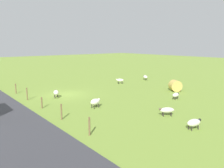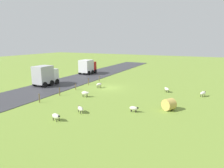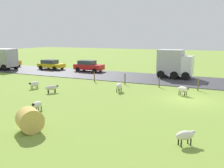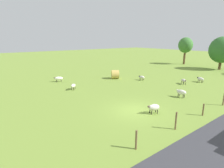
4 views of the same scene
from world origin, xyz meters
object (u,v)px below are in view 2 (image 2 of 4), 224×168
at_px(sheep_5, 56,116).
at_px(sheep_6, 99,85).
at_px(sheep_3, 134,108).
at_px(sheep_1, 80,109).
at_px(truck_0, 45,75).
at_px(sheep_2, 167,89).
at_px(hay_bale_0, 169,104).
at_px(truck_1, 87,66).
at_px(sheep_0, 85,93).
at_px(sheep_4, 203,93).

relative_size(sheep_5, sheep_6, 1.05).
bearing_deg(sheep_6, sheep_5, 103.03).
relative_size(sheep_3, sheep_5, 0.86).
height_order(sheep_1, truck_0, truck_0).
height_order(sheep_1, sheep_2, sheep_2).
relative_size(hay_bale_0, truck_1, 0.33).
xyz_separation_m(sheep_3, truck_0, (18.65, -5.66, 1.44)).
relative_size(sheep_5, truck_0, 0.29).
bearing_deg(sheep_2, truck_1, -23.82).
relative_size(sheep_2, sheep_3, 0.96).
xyz_separation_m(sheep_3, sheep_5, (6.08, 5.72, 0.02)).
distance_m(sheep_5, truck_0, 17.02).
distance_m(sheep_3, hay_bale_0, 4.15).
distance_m(sheep_2, sheep_3, 10.62).
height_order(sheep_0, sheep_6, sheep_0).
xyz_separation_m(sheep_2, hay_bale_0, (-1.84, 8.07, 0.17)).
distance_m(sheep_2, sheep_4, 5.12).
relative_size(sheep_0, truck_0, 0.27).
distance_m(sheep_4, truck_1, 27.25).
bearing_deg(sheep_0, sheep_3, 162.09).
distance_m(hay_bale_0, truck_1, 28.15).
xyz_separation_m(sheep_0, sheep_1, (-3.09, 5.50, -0.07)).
distance_m(sheep_5, hay_bale_0, 12.47).
bearing_deg(sheep_2, truck_0, 13.52).
bearing_deg(sheep_4, hay_bale_0, 67.39).
relative_size(sheep_1, truck_0, 0.29).
bearing_deg(sheep_4, sheep_0, 27.14).
height_order(sheep_6, truck_0, truck_0).
relative_size(hay_bale_0, truck_0, 0.32).
height_order(sheep_1, truck_1, truck_1).
distance_m(sheep_4, sheep_5, 20.47).
height_order(sheep_2, truck_1, truck_1).
height_order(sheep_0, sheep_1, sheep_0).
height_order(hay_bale_0, truck_0, truck_0).
bearing_deg(sheep_5, sheep_3, -136.73).
xyz_separation_m(sheep_1, sheep_2, (-6.71, -13.33, 0.01)).
relative_size(sheep_3, sheep_4, 0.82).
distance_m(sheep_0, sheep_1, 6.31).
relative_size(sheep_3, sheep_6, 0.90).
bearing_deg(sheep_3, truck_0, -16.89).
distance_m(hay_bale_0, truck_0, 22.27).
distance_m(sheep_6, hay_bale_0, 14.04).
relative_size(sheep_2, sheep_4, 0.78).
bearing_deg(sheep_1, sheep_3, -151.52).
xyz_separation_m(sheep_4, sheep_6, (15.98, 1.89, 0.04)).
distance_m(sheep_4, truck_0, 25.75).
xyz_separation_m(sheep_0, sheep_2, (-9.80, -7.83, -0.06)).
height_order(sheep_2, sheep_4, sheep_4).
distance_m(sheep_2, truck_1, 22.43).
distance_m(sheep_6, truck_0, 9.80).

